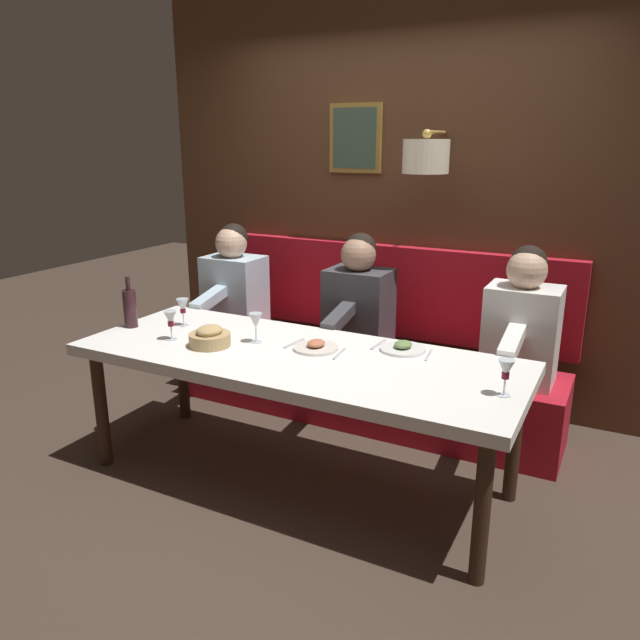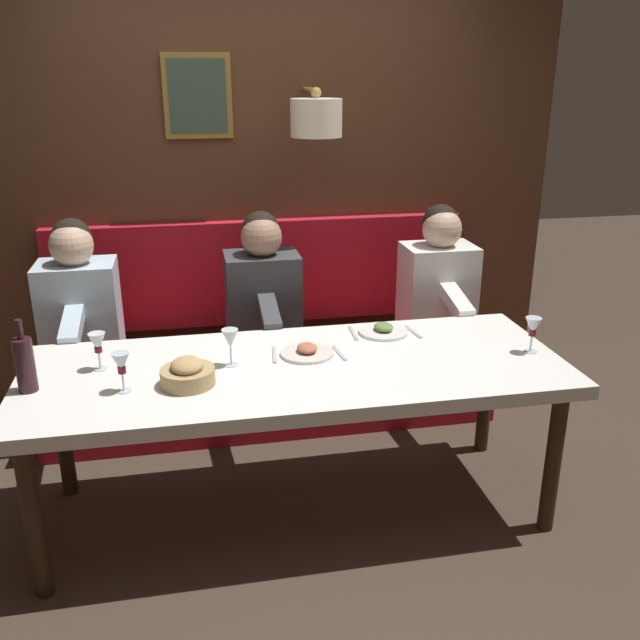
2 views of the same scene
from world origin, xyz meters
TOP-DOWN VIEW (x-y plane):
  - ground_plane at (0.00, 0.00)m, footprint 12.00×12.00m
  - dining_table at (0.00, 0.00)m, footprint 0.90×2.33m
  - banquette_bench at (0.89, 0.00)m, footprint 0.52×2.53m
  - back_wall_panel at (1.46, -0.00)m, footprint 0.59×3.73m
  - diner_nearest at (0.88, -0.97)m, footprint 0.60×0.40m
  - diner_near at (0.88, 0.04)m, footprint 0.60×0.40m
  - diner_middle at (0.88, 1.01)m, footprint 0.60×0.40m
  - place_setting_0 at (0.10, -0.07)m, footprint 0.24×0.32m
  - place_setting_1 at (0.29, -0.48)m, footprint 0.24×0.32m
  - wine_glass_0 at (-0.06, -1.06)m, footprint 0.07×0.07m
  - wine_glass_1 at (0.11, 0.83)m, footprint 0.07×0.07m
  - wine_glass_2 at (0.05, 0.28)m, footprint 0.07×0.07m
  - wine_glass_3 at (-0.13, 0.71)m, footprint 0.07×0.07m
  - wine_bottle at (-0.05, 1.09)m, footprint 0.08×0.08m
  - bread_bowl at (-0.11, 0.46)m, footprint 0.22×0.22m

SIDE VIEW (x-z plane):
  - ground_plane at x=0.00m, z-range 0.00..0.00m
  - banquette_bench at x=0.89m, z-range 0.00..0.45m
  - dining_table at x=0.00m, z-range 0.30..1.04m
  - place_setting_0 at x=0.10m, z-range 0.73..0.78m
  - place_setting_1 at x=0.29m, z-range 0.73..0.78m
  - bread_bowl at x=-0.11m, z-range 0.73..0.85m
  - diner_nearest at x=0.88m, z-range 0.42..1.21m
  - diner_near at x=0.88m, z-range 0.42..1.21m
  - diner_middle at x=0.88m, z-range 0.42..1.21m
  - wine_glass_0 at x=-0.06m, z-range 0.77..0.94m
  - wine_glass_3 at x=-0.13m, z-range 0.77..0.94m
  - wine_glass_1 at x=0.11m, z-range 0.77..0.94m
  - wine_bottle at x=-0.05m, z-range 0.71..1.01m
  - wine_glass_2 at x=0.05m, z-range 0.77..0.94m
  - back_wall_panel at x=1.46m, z-range -0.08..2.82m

